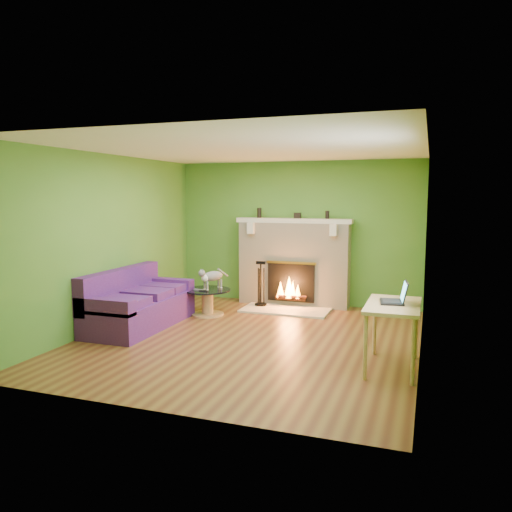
# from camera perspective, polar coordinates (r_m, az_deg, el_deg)

# --- Properties ---
(floor) EXTENTS (5.00, 5.00, 0.00)m
(floor) POSITION_cam_1_polar(r_m,az_deg,el_deg) (7.04, -0.69, -9.44)
(floor) COLOR #5C2E1A
(floor) RESTS_ON ground
(ceiling) EXTENTS (5.00, 5.00, 0.00)m
(ceiling) POSITION_cam_1_polar(r_m,az_deg,el_deg) (6.79, -0.72, 12.13)
(ceiling) COLOR white
(ceiling) RESTS_ON wall_back
(wall_back) EXTENTS (5.00, 0.00, 5.00)m
(wall_back) POSITION_cam_1_polar(r_m,az_deg,el_deg) (9.17, 4.66, 2.62)
(wall_back) COLOR #44802A
(wall_back) RESTS_ON floor
(wall_front) EXTENTS (5.00, 0.00, 5.00)m
(wall_front) POSITION_cam_1_polar(r_m,az_deg,el_deg) (4.54, -11.57, -1.88)
(wall_front) COLOR #44802A
(wall_front) RESTS_ON floor
(wall_left) EXTENTS (0.00, 5.00, 5.00)m
(wall_left) POSITION_cam_1_polar(r_m,az_deg,el_deg) (7.85, -16.33, 1.64)
(wall_left) COLOR #44802A
(wall_left) RESTS_ON floor
(wall_right) EXTENTS (0.00, 5.00, 5.00)m
(wall_right) POSITION_cam_1_polar(r_m,az_deg,el_deg) (6.39, 18.62, 0.41)
(wall_right) COLOR #44802A
(wall_right) RESTS_ON floor
(window_frame) EXTENTS (0.00, 1.20, 1.20)m
(window_frame) POSITION_cam_1_polar(r_m,az_deg,el_deg) (5.47, 18.48, 2.01)
(window_frame) COLOR silver
(window_frame) RESTS_ON wall_right
(window_pane) EXTENTS (0.00, 1.06, 1.06)m
(window_pane) POSITION_cam_1_polar(r_m,az_deg,el_deg) (5.47, 18.40, 2.02)
(window_pane) COLOR white
(window_pane) RESTS_ON wall_right
(fireplace) EXTENTS (2.10, 0.46, 1.58)m
(fireplace) POSITION_cam_1_polar(r_m,az_deg,el_deg) (9.05, 4.33, -0.79)
(fireplace) COLOR beige
(fireplace) RESTS_ON floor
(hearth) EXTENTS (1.50, 0.75, 0.03)m
(hearth) POSITION_cam_1_polar(r_m,az_deg,el_deg) (8.70, 3.40, -6.18)
(hearth) COLOR beige
(hearth) RESTS_ON floor
(mantel) EXTENTS (2.10, 0.28, 0.08)m
(mantel) POSITION_cam_1_polar(r_m,az_deg,el_deg) (8.96, 4.34, 4.06)
(mantel) COLOR beige
(mantel) RESTS_ON fireplace
(sofa) EXTENTS (0.89, 1.94, 0.87)m
(sofa) POSITION_cam_1_polar(r_m,az_deg,el_deg) (7.84, -13.43, -5.41)
(sofa) COLOR #481961
(sofa) RESTS_ON floor
(coffee_table) EXTENTS (0.77, 0.77, 0.44)m
(coffee_table) POSITION_cam_1_polar(r_m,az_deg,el_deg) (8.38, -5.57, -5.05)
(coffee_table) COLOR tan
(coffee_table) RESTS_ON floor
(desk) EXTENTS (0.60, 1.03, 0.76)m
(desk) POSITION_cam_1_polar(r_m,az_deg,el_deg) (5.93, 15.39, -6.16)
(desk) COLOR tan
(desk) RESTS_ON floor
(cat) EXTENTS (0.46, 0.61, 0.36)m
(cat) POSITION_cam_1_polar(r_m,az_deg,el_deg) (8.33, -4.95, -2.57)
(cat) COLOR slate
(cat) RESTS_ON coffee_table
(remote_silver) EXTENTS (0.17, 0.06, 0.02)m
(remote_silver) POSITION_cam_1_polar(r_m,az_deg,el_deg) (8.28, -6.56, -3.84)
(remote_silver) COLOR gray
(remote_silver) RESTS_ON coffee_table
(remote_black) EXTENTS (0.16, 0.05, 0.02)m
(remote_black) POSITION_cam_1_polar(r_m,az_deg,el_deg) (8.17, -5.99, -3.98)
(remote_black) COLOR black
(remote_black) RESTS_ON coffee_table
(laptop) EXTENTS (0.34, 0.38, 0.26)m
(laptop) POSITION_cam_1_polar(r_m,az_deg,el_deg) (5.93, 15.30, -3.96)
(laptop) COLOR black
(laptop) RESTS_ON desk
(fire_tools) EXTENTS (0.21, 0.21, 0.80)m
(fire_tools) POSITION_cam_1_polar(r_m,az_deg,el_deg) (8.90, 0.54, -3.13)
(fire_tools) COLOR black
(fire_tools) RESTS_ON hearth
(mantel_vase_left) EXTENTS (0.08, 0.08, 0.18)m
(mantel_vase_left) POSITION_cam_1_polar(r_m,az_deg,el_deg) (9.18, 0.38, 4.96)
(mantel_vase_left) COLOR black
(mantel_vase_left) RESTS_ON mantel
(mantel_vase_right) EXTENTS (0.07, 0.07, 0.14)m
(mantel_vase_right) POSITION_cam_1_polar(r_m,az_deg,el_deg) (8.85, 8.15, 4.69)
(mantel_vase_right) COLOR black
(mantel_vase_right) RESTS_ON mantel
(mantel_box) EXTENTS (0.12, 0.08, 0.10)m
(mantel_box) POSITION_cam_1_polar(r_m,az_deg,el_deg) (8.97, 4.77, 4.63)
(mantel_box) COLOR black
(mantel_box) RESTS_ON mantel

